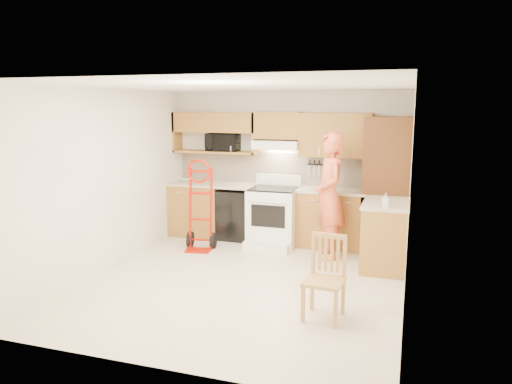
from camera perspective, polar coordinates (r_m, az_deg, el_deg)
The scene contains 28 objects.
floor at distance 6.45m, azimuth -1.39°, elevation -10.52°, with size 4.00×4.50×0.02m, color beige.
ceiling at distance 6.04m, azimuth -1.49°, elevation 12.48°, with size 4.00×4.50×0.02m, color white.
wall_back at distance 8.26m, azimuth 3.75°, elevation 3.07°, with size 4.00×0.02×2.50m, color white.
wall_front at distance 4.10m, azimuth -11.95°, elevation -4.41°, with size 4.00×0.02×2.50m, color white.
wall_left at distance 7.03m, azimuth -17.09°, elevation 1.40°, with size 0.02×4.50×2.50m, color white.
wall_right at distance 5.78m, azimuth 17.72°, elevation -0.44°, with size 0.02×4.50×2.50m, color white.
backsplash at distance 8.24m, azimuth 3.70°, elevation 2.71°, with size 3.92×0.03×0.55m, color beige.
lower_cab_left at distance 8.62m, azimuth -6.88°, elevation -2.08°, with size 0.90×0.60×0.90m, color #A16A21.
dishwasher at distance 8.34m, azimuth -2.18°, elevation -2.60°, with size 0.60×0.60×0.85m, color black.
lower_cab_right at distance 7.94m, azimuth 8.96°, elevation -3.19°, with size 1.14×0.60×0.90m, color #A16A21.
countertop_left at distance 8.41m, azimuth -5.09°, elevation 0.91°, with size 1.50×0.63×0.04m, color beige.
countertop_right at distance 7.85m, azimuth 9.05°, elevation 0.15°, with size 1.14×0.63×0.04m, color beige.
cab_return_right at distance 7.08m, azimuth 14.92°, elevation -5.04°, with size 0.60×1.00×0.90m, color #A16A21.
countertop_return at distance 6.98m, azimuth 15.10°, elevation -1.31°, with size 0.63×1.00×0.04m, color beige.
pantry_tall at distance 7.75m, azimuth 15.08°, elevation 0.77°, with size 0.70×0.60×2.10m, color #503314.
upper_cab_left at distance 8.43m, azimuth -4.84°, elevation 8.18°, with size 1.50×0.33×0.34m, color #A16A21.
upper_shelf_mw at distance 8.46m, azimuth -4.79°, elevation 4.73°, with size 1.50×0.33×0.04m, color #A16A21.
upper_cab_center at distance 8.07m, azimuth 2.67°, elevation 7.83°, with size 0.76×0.33×0.44m, color #A16A21.
upper_cab_right at distance 7.88m, azimuth 9.38°, elevation 6.63°, with size 1.14×0.33×0.70m, color #A16A21.
range_hood at distance 8.02m, azimuth 2.52°, elevation 5.60°, with size 0.76×0.46×0.14m, color white.
knife_strip at distance 8.09m, azimuth 7.44°, elevation 2.79°, with size 0.40×0.05×0.29m, color black, non-canonical shape.
microwave at distance 8.39m, azimuth -3.89°, elevation 5.88°, with size 0.55×0.37×0.31m, color black.
range at distance 7.84m, azimuth 1.97°, elevation -2.38°, with size 0.77×1.01×1.13m, color white, non-canonical shape.
person at distance 7.25m, azimuth 8.63°, elevation -0.47°, with size 0.69×0.45×1.89m, color #E45E3A.
hand_truck at distance 7.67m, azimuth -6.71°, elevation -2.07°, with size 0.51×0.47×1.30m, color #B11203, non-canonical shape.
dining_chair at distance 5.28m, azimuth 8.01°, elevation -10.06°, with size 0.40×0.44×0.90m, color tan, non-canonical shape.
soap_bottle at distance 6.66m, azimuth 15.01°, elevation -0.89°, with size 0.08×0.08×0.18m, color white.
bowl at distance 8.61m, azimuth -8.22°, elevation 1.36°, with size 0.20×0.20×0.05m, color white.
Camera 1 is at (1.99, -5.69, 2.26)m, focal length 33.97 mm.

